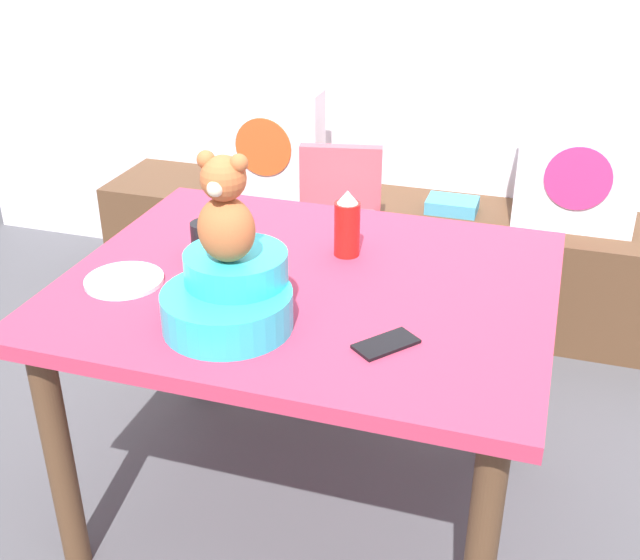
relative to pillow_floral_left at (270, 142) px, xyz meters
name	(u,v)px	position (x,y,z in m)	size (l,w,h in m)	color
ground_plane	(310,499)	(0.58, -1.23, -0.68)	(8.00, 8.00, 0.00)	#4C4C51
window_bench	(403,257)	(0.58, 0.02, -0.45)	(2.60, 0.44, 0.46)	brown
pillow_floral_left	(270,142)	(0.00, 0.00, 0.00)	(0.44, 0.15, 0.44)	silver
pillow_floral_right	(579,172)	(1.22, 0.00, 0.00)	(0.44, 0.15, 0.44)	silver
book_stack	(452,205)	(0.76, 0.02, -0.19)	(0.20, 0.14, 0.05)	#4096B9
dining_table	(308,314)	(0.58, -1.23, -0.04)	(1.23, 1.01, 0.74)	#B73351
highchair	(337,228)	(0.42, -0.42, -0.16)	(0.38, 0.50, 0.79)	#D84C59
infant_seat_teal	(230,295)	(0.47, -1.49, 0.13)	(0.30, 0.33, 0.16)	#2CBDD0
teddy_bear	(225,211)	(0.47, -1.49, 0.34)	(0.13, 0.12, 0.25)	#B76235
ketchup_bottle	(347,225)	(0.63, -1.06, 0.15)	(0.07, 0.07, 0.18)	red
coffee_mug	(207,239)	(0.27, -1.18, 0.11)	(0.12, 0.08, 0.09)	black
dinner_plate_near	(124,280)	(0.14, -1.39, 0.07)	(0.20, 0.20, 0.01)	white
cell_phone	(386,344)	(0.84, -1.48, 0.06)	(0.07, 0.14, 0.01)	black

